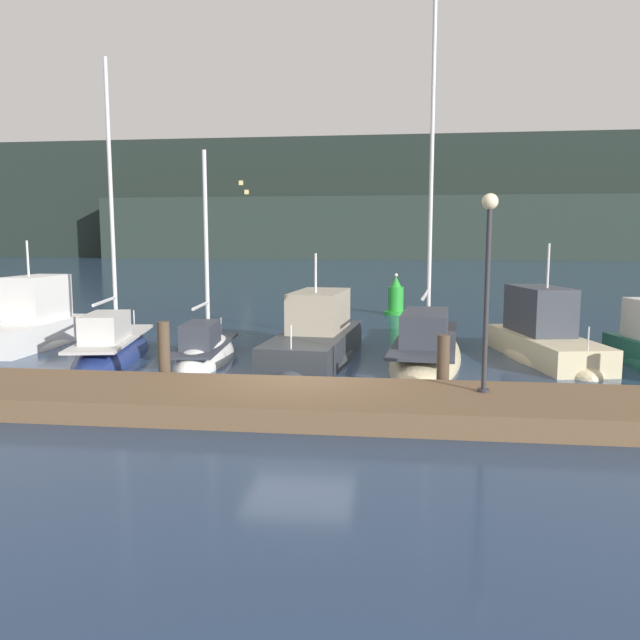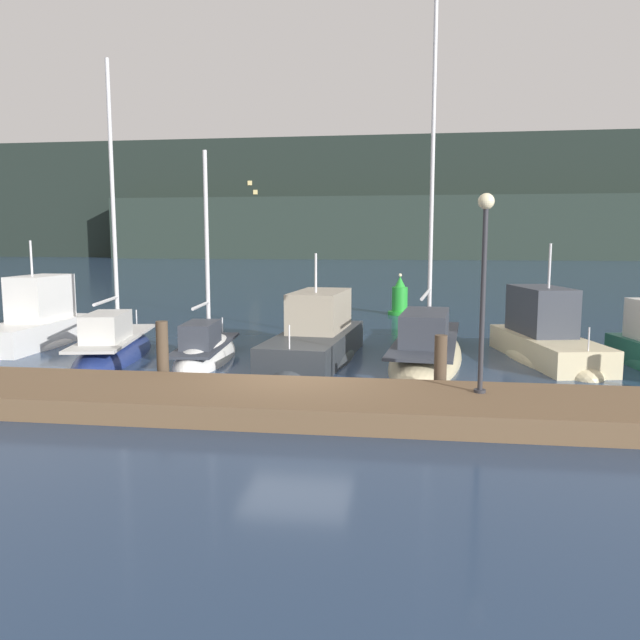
% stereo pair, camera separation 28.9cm
% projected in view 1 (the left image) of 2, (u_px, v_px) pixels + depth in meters
% --- Properties ---
extents(ground_plane, '(400.00, 400.00, 0.00)m').
position_uv_depth(ground_plane, '(299.00, 393.00, 14.27)').
color(ground_plane, navy).
extents(dock, '(27.58, 2.80, 0.45)m').
position_uv_depth(dock, '(287.00, 401.00, 12.71)').
color(dock, brown).
rests_on(dock, ground).
extents(mooring_pile_1, '(0.28, 0.28, 1.60)m').
position_uv_depth(mooring_pile_1, '(164.00, 355.00, 14.65)').
color(mooring_pile_1, '#4C3D2D').
rests_on(mooring_pile_1, ground).
extents(mooring_pile_2, '(0.28, 0.28, 1.41)m').
position_uv_depth(mooring_pile_2, '(443.00, 366.00, 13.87)').
color(mooring_pile_2, '#4C3D2D').
rests_on(mooring_pile_2, ground).
extents(motorboat_berth_1, '(1.84, 5.22, 4.01)m').
position_uv_depth(motorboat_berth_1, '(32.00, 333.00, 20.45)').
color(motorboat_berth_1, white).
rests_on(motorboat_berth_1, ground).
extents(sailboat_berth_2, '(2.83, 6.39, 9.33)m').
position_uv_depth(sailboat_berth_2, '(113.00, 352.00, 18.52)').
color(sailboat_berth_2, navy).
rests_on(sailboat_berth_2, ground).
extents(sailboat_berth_3, '(1.84, 5.16, 6.73)m').
position_uv_depth(sailboat_berth_3, '(205.00, 357.00, 18.12)').
color(sailboat_berth_3, white).
rests_on(sailboat_berth_3, ground).
extents(motorboat_berth_4, '(2.62, 6.64, 3.77)m').
position_uv_depth(motorboat_berth_4, '(315.00, 349.00, 18.24)').
color(motorboat_berth_4, '#2D3338').
rests_on(motorboat_berth_4, ground).
extents(sailboat_berth_5, '(2.83, 8.65, 13.35)m').
position_uv_depth(sailboat_berth_5, '(426.00, 353.00, 18.36)').
color(sailboat_berth_5, beige).
rests_on(sailboat_berth_5, ground).
extents(motorboat_berth_6, '(2.93, 5.94, 4.05)m').
position_uv_depth(motorboat_berth_6, '(544.00, 348.00, 18.28)').
color(motorboat_berth_6, beige).
rests_on(motorboat_berth_6, ground).
extents(channel_buoy, '(1.08, 1.08, 1.92)m').
position_uv_depth(channel_buoy, '(396.00, 299.00, 29.01)').
color(channel_buoy, green).
rests_on(channel_buoy, ground).
extents(dock_lamppost, '(0.32, 0.32, 3.95)m').
position_uv_depth(dock_lamppost, '(488.00, 260.00, 12.25)').
color(dock_lamppost, '#2D2D33').
rests_on(dock_lamppost, dock).
extents(hillside_backdrop, '(240.00, 23.00, 21.44)m').
position_uv_depth(hillside_backdrop, '(405.00, 204.00, 115.40)').
color(hillside_backdrop, '#1E2823').
rests_on(hillside_backdrop, ground).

